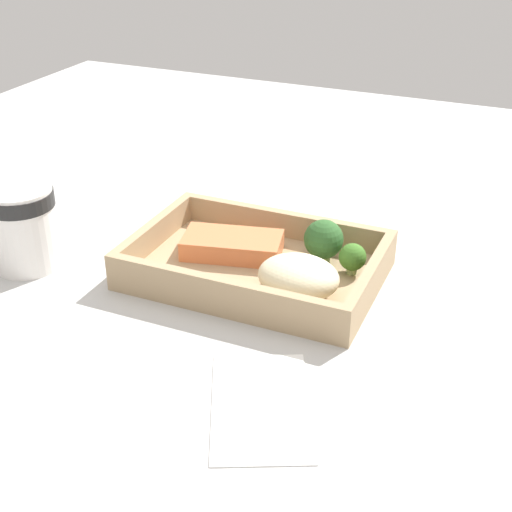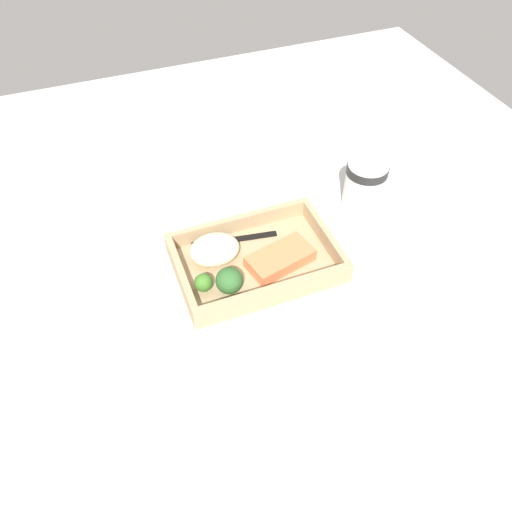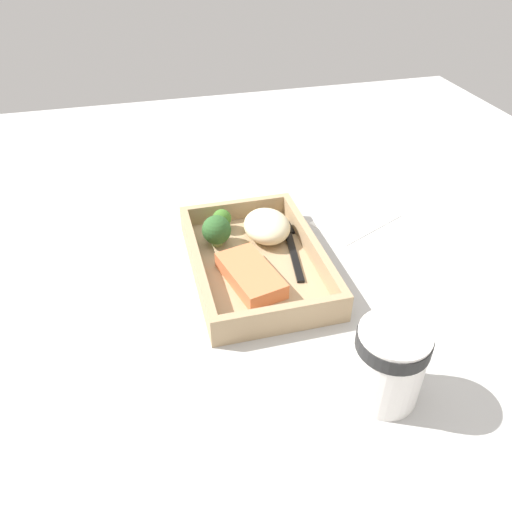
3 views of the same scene
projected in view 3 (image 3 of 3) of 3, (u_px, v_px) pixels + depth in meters
The scene contains 10 objects.
ground_plane at pixel (256, 275), 77.78cm from camera, with size 160.00×160.00×2.00cm, color #B5B4B2.
takeout_tray at pixel (256, 267), 76.83cm from camera, with size 28.53×19.18×1.20cm, color tan.
tray_rim at pixel (256, 255), 75.49cm from camera, with size 28.53×19.18×3.26cm.
salmon_fillet at pixel (250, 275), 72.35cm from camera, with size 11.77×6.09×2.40cm, color #DD7748.
mashed_potatoes at pixel (267, 226), 80.98cm from camera, with size 9.07×7.46×4.32cm, color beige.
broccoli_floret_1 at pixel (222, 219), 82.88cm from camera, with size 3.18×3.18×3.73cm.
broccoli_floret_2 at pixel (217, 230), 79.00cm from camera, with size 4.68×4.68×5.15cm.
fork at pixel (291, 245), 80.05cm from camera, with size 15.86×4.11×0.44cm.
paper_cup at pixel (389, 361), 55.16cm from camera, with size 8.11×8.11×10.03cm.
receipt_slip at pixel (356, 219), 88.73cm from camera, with size 8.82×14.79×0.24cm, color white.
Camera 3 is at (-58.59, 15.28, 47.92)cm, focal length 35.00 mm.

